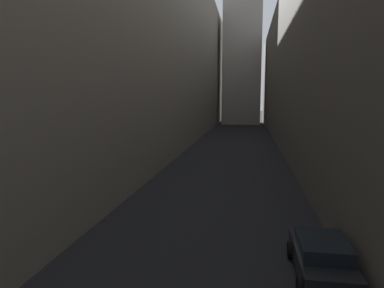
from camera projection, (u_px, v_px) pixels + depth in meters
name	position (u px, v px, depth m)	size (l,w,h in m)	color
ground_plane	(232.00, 153.00, 38.79)	(264.00, 264.00, 0.00)	black
building_block_left	(132.00, 41.00, 41.00)	(13.55, 108.00, 25.87)	gray
building_block_right	(342.00, 64.00, 37.47)	(12.82, 108.00, 19.89)	#60594F
clock_tower	(243.00, 1.00, 79.15)	(9.72, 9.72, 54.87)	gray
parked_car_right_far	(322.00, 257.00, 11.67)	(1.95, 3.98, 1.43)	black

